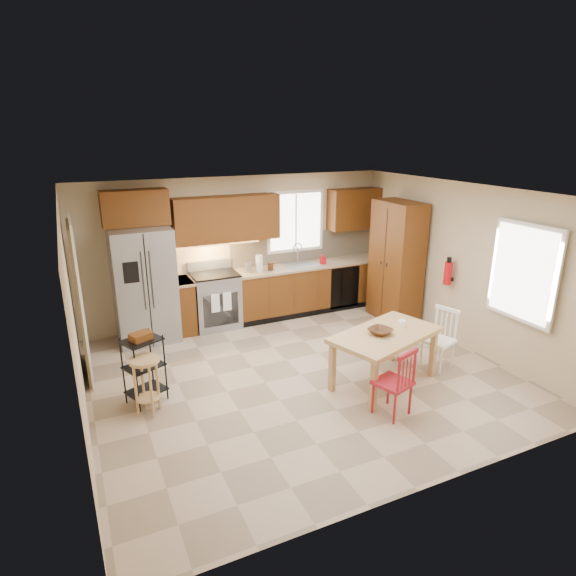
# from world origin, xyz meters

# --- Properties ---
(floor) EXTENTS (5.50, 5.50, 0.00)m
(floor) POSITION_xyz_m (0.00, 0.00, 0.00)
(floor) COLOR tan
(floor) RESTS_ON ground
(ceiling) EXTENTS (5.50, 5.00, 0.02)m
(ceiling) POSITION_xyz_m (0.00, 0.00, 2.50)
(ceiling) COLOR silver
(ceiling) RESTS_ON ground
(wall_back) EXTENTS (5.50, 0.02, 2.50)m
(wall_back) POSITION_xyz_m (0.00, 2.50, 1.25)
(wall_back) COLOR #CCB793
(wall_back) RESTS_ON ground
(wall_front) EXTENTS (5.50, 0.02, 2.50)m
(wall_front) POSITION_xyz_m (0.00, -2.50, 1.25)
(wall_front) COLOR #CCB793
(wall_front) RESTS_ON ground
(wall_left) EXTENTS (0.02, 5.00, 2.50)m
(wall_left) POSITION_xyz_m (-2.75, 0.00, 1.25)
(wall_left) COLOR #CCB793
(wall_left) RESTS_ON ground
(wall_right) EXTENTS (0.02, 5.00, 2.50)m
(wall_right) POSITION_xyz_m (2.75, 0.00, 1.25)
(wall_right) COLOR #CCB793
(wall_right) RESTS_ON ground
(refrigerator) EXTENTS (0.92, 0.75, 1.82)m
(refrigerator) POSITION_xyz_m (-1.70, 2.12, 0.91)
(refrigerator) COLOR gray
(refrigerator) RESTS_ON floor
(range_stove) EXTENTS (0.76, 0.63, 0.92)m
(range_stove) POSITION_xyz_m (-0.55, 2.19, 0.46)
(range_stove) COLOR gray
(range_stove) RESTS_ON floor
(base_cabinet_narrow) EXTENTS (0.30, 0.60, 0.90)m
(base_cabinet_narrow) POSITION_xyz_m (-1.10, 2.20, 0.45)
(base_cabinet_narrow) COLOR #5C2F11
(base_cabinet_narrow) RESTS_ON floor
(base_cabinet_run) EXTENTS (2.92, 0.60, 0.90)m
(base_cabinet_run) POSITION_xyz_m (1.29, 2.20, 0.45)
(base_cabinet_run) COLOR #5C2F11
(base_cabinet_run) RESTS_ON floor
(dishwasher) EXTENTS (0.60, 0.02, 0.78)m
(dishwasher) POSITION_xyz_m (1.85, 1.91, 0.45)
(dishwasher) COLOR black
(dishwasher) RESTS_ON floor
(backsplash) EXTENTS (2.92, 0.03, 0.55)m
(backsplash) POSITION_xyz_m (1.29, 2.48, 1.18)
(backsplash) COLOR #C8B696
(backsplash) RESTS_ON wall_back
(upper_over_fridge) EXTENTS (1.00, 0.35, 0.55)m
(upper_over_fridge) POSITION_xyz_m (-1.70, 2.33, 2.10)
(upper_over_fridge) COLOR #5E310F
(upper_over_fridge) RESTS_ON wall_back
(upper_left_block) EXTENTS (1.80, 0.35, 0.75)m
(upper_left_block) POSITION_xyz_m (-0.25, 2.33, 1.83)
(upper_left_block) COLOR #5E310F
(upper_left_block) RESTS_ON wall_back
(upper_right_block) EXTENTS (1.00, 0.35, 0.75)m
(upper_right_block) POSITION_xyz_m (2.25, 2.33, 1.83)
(upper_right_block) COLOR #5E310F
(upper_right_block) RESTS_ON wall_back
(window_back) EXTENTS (1.12, 0.04, 1.12)m
(window_back) POSITION_xyz_m (1.10, 2.48, 1.65)
(window_back) COLOR white
(window_back) RESTS_ON wall_back
(sink) EXTENTS (0.62, 0.46, 0.16)m
(sink) POSITION_xyz_m (1.10, 2.20, 0.86)
(sink) COLOR gray
(sink) RESTS_ON base_cabinet_run
(undercab_glow) EXTENTS (1.60, 0.30, 0.01)m
(undercab_glow) POSITION_xyz_m (-0.55, 2.30, 1.43)
(undercab_glow) COLOR #FFBF66
(undercab_glow) RESTS_ON wall_back
(soap_bottle) EXTENTS (0.09, 0.09, 0.19)m
(soap_bottle) POSITION_xyz_m (1.48, 2.10, 1.00)
(soap_bottle) COLOR red
(soap_bottle) RESTS_ON base_cabinet_run
(paper_towel) EXTENTS (0.12, 0.12, 0.28)m
(paper_towel) POSITION_xyz_m (0.25, 2.15, 1.04)
(paper_towel) COLOR white
(paper_towel) RESTS_ON base_cabinet_run
(canister_steel) EXTENTS (0.11, 0.11, 0.18)m
(canister_steel) POSITION_xyz_m (0.05, 2.15, 0.99)
(canister_steel) COLOR gray
(canister_steel) RESTS_ON base_cabinet_run
(canister_wood) EXTENTS (0.10, 0.10, 0.14)m
(canister_wood) POSITION_xyz_m (0.45, 2.12, 0.97)
(canister_wood) COLOR #4B2B14
(canister_wood) RESTS_ON base_cabinet_run
(pantry) EXTENTS (0.50, 0.95, 2.10)m
(pantry) POSITION_xyz_m (2.43, 1.20, 1.05)
(pantry) COLOR #5C2F11
(pantry) RESTS_ON floor
(fire_extinguisher) EXTENTS (0.12, 0.12, 0.36)m
(fire_extinguisher) POSITION_xyz_m (2.63, 0.15, 1.10)
(fire_extinguisher) COLOR red
(fire_extinguisher) RESTS_ON wall_right
(window_right) EXTENTS (0.04, 1.02, 1.32)m
(window_right) POSITION_xyz_m (2.68, -1.15, 1.45)
(window_right) COLOR white
(window_right) RESTS_ON wall_right
(doorway) EXTENTS (0.04, 0.95, 2.10)m
(doorway) POSITION_xyz_m (-2.67, 1.30, 1.05)
(doorway) COLOR #8C7A59
(doorway) RESTS_ON wall_left
(dining_table) EXTENTS (1.65, 1.23, 0.71)m
(dining_table) POSITION_xyz_m (0.90, -0.66, 0.36)
(dining_table) COLOR tan
(dining_table) RESTS_ON floor
(chair_red) EXTENTS (0.51, 0.51, 0.86)m
(chair_red) POSITION_xyz_m (0.55, -1.31, 0.43)
(chair_red) COLOR maroon
(chair_red) RESTS_ON floor
(chair_white) EXTENTS (0.51, 0.51, 0.86)m
(chair_white) POSITION_xyz_m (1.85, -0.61, 0.43)
(chair_white) COLOR white
(chair_white) RESTS_ON floor
(table_bowl) EXTENTS (0.37, 0.37, 0.07)m
(table_bowl) POSITION_xyz_m (0.81, -0.66, 0.72)
(table_bowl) COLOR #4B2B14
(table_bowl) RESTS_ON dining_table
(table_jar) EXTENTS (0.13, 0.13, 0.12)m
(table_jar) POSITION_xyz_m (1.22, -0.57, 0.75)
(table_jar) COLOR white
(table_jar) RESTS_ON dining_table
(bar_stool) EXTENTS (0.44, 0.44, 0.72)m
(bar_stool) POSITION_xyz_m (-2.07, -0.08, 0.36)
(bar_stool) COLOR tan
(bar_stool) RESTS_ON floor
(utility_cart) EXTENTS (0.54, 0.49, 0.88)m
(utility_cart) POSITION_xyz_m (-2.05, 0.20, 0.44)
(utility_cart) COLOR black
(utility_cart) RESTS_ON floor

